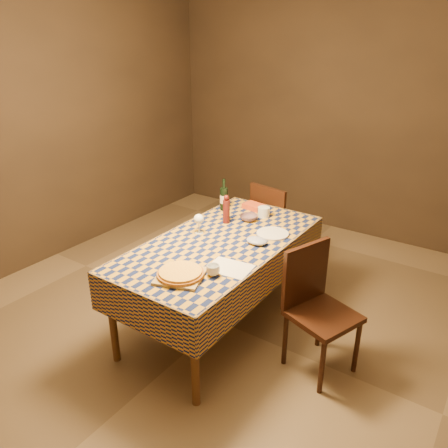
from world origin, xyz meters
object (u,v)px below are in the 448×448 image
(cutting_board, at_px, (181,276))
(chair_right, at_px, (315,302))
(chair_far, at_px, (274,223))
(bowl, at_px, (249,218))
(white_plate, at_px, (273,234))
(pizza, at_px, (181,273))
(dining_table, at_px, (220,250))
(wine_bottle, at_px, (224,198))

(cutting_board, relative_size, chair_right, 0.32)
(cutting_board, bearing_deg, chair_far, 96.66)
(bowl, height_order, white_plate, bowl)
(pizza, bearing_deg, white_plate, 79.44)
(cutting_board, xyz_separation_m, chair_far, (-0.20, 1.69, -0.26))
(dining_table, xyz_separation_m, chair_right, (0.83, -0.01, -0.17))
(pizza, bearing_deg, wine_bottle, 111.36)
(pizza, height_order, bowl, pizza)
(cutting_board, xyz_separation_m, wine_bottle, (-0.46, 1.19, 0.10))
(bowl, xyz_separation_m, chair_right, (0.87, -0.50, -0.27))
(dining_table, bearing_deg, cutting_board, -80.67)
(cutting_board, distance_m, wine_bottle, 1.28)
(white_plate, bearing_deg, wine_bottle, 159.92)
(dining_table, relative_size, pizza, 4.66)
(cutting_board, distance_m, bowl, 1.11)
(cutting_board, height_order, chair_right, chair_right)
(wine_bottle, height_order, white_plate, wine_bottle)
(cutting_board, bearing_deg, wine_bottle, 111.36)
(dining_table, bearing_deg, pizza, -80.67)
(white_plate, xyz_separation_m, chair_far, (-0.37, 0.73, -0.25))
(bowl, xyz_separation_m, wine_bottle, (-0.33, 0.09, 0.09))
(bowl, distance_m, wine_bottle, 0.35)
(cutting_board, relative_size, pizza, 0.76)
(pizza, height_order, chair_far, chair_far)
(chair_far, bearing_deg, cutting_board, -83.34)
(white_plate, height_order, chair_right, chair_right)
(wine_bottle, distance_m, white_plate, 0.69)
(white_plate, distance_m, chair_far, 0.86)
(wine_bottle, xyz_separation_m, chair_far, (0.27, 0.50, -0.36))
(pizza, relative_size, white_plate, 1.51)
(chair_far, bearing_deg, chair_right, -49.59)
(bowl, relative_size, chair_far, 0.17)
(dining_table, relative_size, bowl, 11.86)
(bowl, xyz_separation_m, white_plate, (0.32, -0.14, -0.02))
(cutting_board, height_order, white_plate, cutting_board)
(dining_table, height_order, bowl, bowl)
(chair_right, bearing_deg, dining_table, 179.22)
(cutting_board, relative_size, white_plate, 1.14)
(white_plate, bearing_deg, pizza, -100.56)
(pizza, distance_m, white_plate, 0.97)
(dining_table, distance_m, chair_right, 0.85)
(chair_far, distance_m, chair_right, 1.43)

